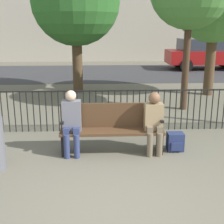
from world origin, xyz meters
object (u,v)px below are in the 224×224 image
object	(u,v)px
backpack	(175,142)
tree_2	(215,1)
parked_car_0	(205,53)
seated_person_0	(72,120)
park_bench	(112,126)
seated_person_1	(154,119)
tree_0	(76,1)

from	to	relation	value
backpack	tree_2	world-z (taller)	tree_2
tree_2	parked_car_0	distance (m)	6.92
seated_person_0	parked_car_0	xyz separation A→B (m)	(6.26, 11.23, 0.17)
park_bench	tree_2	xyz separation A→B (m)	(3.56, 4.85, 2.59)
seated_person_1	backpack	size ratio (longest dim) A/B	3.33
tree_0	parked_car_0	size ratio (longest dim) A/B	1.10
backpack	tree_0	xyz separation A→B (m)	(-2.19, 5.63, 2.93)
seated_person_0	seated_person_1	bearing A→B (deg)	-0.10
seated_person_0	seated_person_1	xyz separation A→B (m)	(1.52, -0.00, -0.01)
tree_2	parked_car_0	xyz separation A→B (m)	(1.96, 6.24, -2.25)
seated_person_1	park_bench	bearing A→B (deg)	170.30
seated_person_0	seated_person_1	world-z (taller)	seated_person_0
park_bench	parked_car_0	bearing A→B (deg)	63.56
seated_person_0	tree_0	xyz separation A→B (m)	(-0.22, 5.72, 2.43)
seated_person_0	seated_person_1	size ratio (longest dim) A/B	1.04
tree_0	park_bench	bearing A→B (deg)	-80.19
seated_person_1	parked_car_0	bearing A→B (deg)	67.10
park_bench	tree_2	size ratio (longest dim) A/B	0.43
seated_person_1	backpack	xyz separation A→B (m)	(0.45, 0.09, -0.49)
seated_person_0	backpack	world-z (taller)	seated_person_0
tree_0	parked_car_0	distance (m)	8.80
tree_0	tree_2	world-z (taller)	tree_0
seated_person_0	tree_0	size ratio (longest dim) A/B	0.26
tree_2	seated_person_1	bearing A→B (deg)	-119.22
backpack	tree_0	world-z (taller)	tree_0
seated_person_0	seated_person_1	distance (m)	1.52
park_bench	backpack	distance (m)	1.27
seated_person_1	tree_2	bearing A→B (deg)	60.78
seated_person_0	tree_2	distance (m)	7.01
seated_person_0	tree_2	world-z (taller)	tree_2
tree_0	tree_2	xyz separation A→B (m)	(4.53, -0.74, -0.01)
backpack	tree_0	distance (m)	6.71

